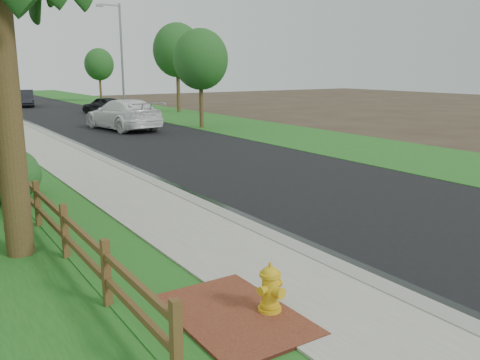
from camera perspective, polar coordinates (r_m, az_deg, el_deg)
ground at (r=9.62m, az=7.30°, el=-9.64°), size 120.00×120.00×0.00m
road at (r=43.18m, az=-19.12°, el=7.05°), size 8.00×90.00×0.02m
curb at (r=42.36m, az=-24.66°, el=6.58°), size 0.40×90.00×0.12m
wet_gutter at (r=42.42m, az=-24.18°, el=6.57°), size 0.50×90.00×0.00m
verge_far at (r=45.35m, az=-10.58°, el=7.76°), size 6.00×90.00×0.04m
brick_patch at (r=7.67m, az=-0.72°, el=-15.11°), size 1.60×2.40×0.11m
ranch_fence at (r=13.67m, az=-22.83°, el=-1.14°), size 0.12×16.92×1.10m
fire_hydrant at (r=7.60m, az=3.42°, el=-12.12°), size 0.50×0.40×0.76m
white_suv at (r=30.97m, az=-13.01°, el=7.19°), size 3.27×6.41×1.78m
dark_car_mid at (r=41.94m, az=-15.04°, el=8.12°), size 2.89×4.32×1.37m
dark_car_far at (r=52.35m, az=-23.05°, el=8.45°), size 2.46×4.90×1.54m
streetlight at (r=42.69m, az=-13.36°, el=13.82°), size 1.97×0.32×8.52m
boulder at (r=15.81m, az=-25.32°, el=-0.44°), size 1.42×1.24×0.79m
shrub_b at (r=15.64m, az=-25.38°, el=0.73°), size 2.77×2.77×1.49m
shrub_c at (r=15.22m, az=-25.14°, el=0.41°), size 2.10×2.10×1.47m
tree_near_right at (r=31.05m, az=-4.44°, el=13.34°), size 3.27×3.27×5.89m
tree_mid_right at (r=42.64m, az=-7.06°, el=14.25°), size 3.95×3.95×7.16m
tree_far_right at (r=56.90m, az=-15.54°, el=12.39°), size 3.05×3.05×5.62m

